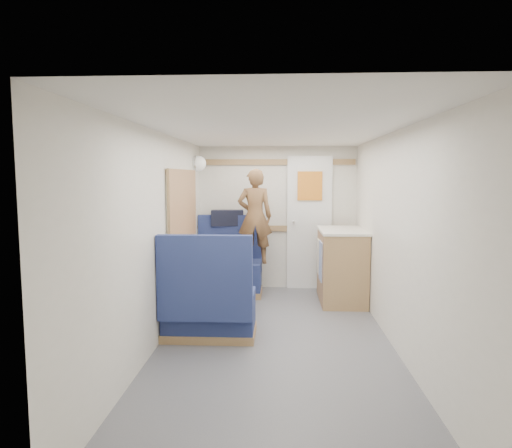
# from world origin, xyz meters

# --- Properties ---
(floor) EXTENTS (4.50, 4.50, 0.00)m
(floor) POSITION_xyz_m (0.00, 0.00, 0.00)
(floor) COLOR #515156
(floor) RESTS_ON ground
(ceiling) EXTENTS (4.50, 4.50, 0.00)m
(ceiling) POSITION_xyz_m (0.00, 0.00, 2.00)
(ceiling) COLOR silver
(ceiling) RESTS_ON wall_back
(wall_back) EXTENTS (2.20, 0.02, 2.00)m
(wall_back) POSITION_xyz_m (0.00, 2.25, 1.00)
(wall_back) COLOR silver
(wall_back) RESTS_ON floor
(wall_left) EXTENTS (0.02, 4.50, 2.00)m
(wall_left) POSITION_xyz_m (-1.10, 0.00, 1.00)
(wall_left) COLOR silver
(wall_left) RESTS_ON floor
(wall_right) EXTENTS (0.02, 4.50, 2.00)m
(wall_right) POSITION_xyz_m (1.10, 0.00, 1.00)
(wall_right) COLOR silver
(wall_right) RESTS_ON floor
(oak_trim_low) EXTENTS (2.15, 0.02, 0.08)m
(oak_trim_low) POSITION_xyz_m (0.00, 2.23, 0.85)
(oak_trim_low) COLOR #8E6240
(oak_trim_low) RESTS_ON wall_back
(oak_trim_high) EXTENTS (2.15, 0.02, 0.08)m
(oak_trim_high) POSITION_xyz_m (0.00, 2.23, 1.78)
(oak_trim_high) COLOR #8E6240
(oak_trim_high) RESTS_ON wall_back
(side_window) EXTENTS (0.04, 1.30, 0.72)m
(side_window) POSITION_xyz_m (-1.08, 1.00, 1.25)
(side_window) COLOR #BAC0A3
(side_window) RESTS_ON wall_left
(rear_door) EXTENTS (0.62, 0.12, 1.86)m
(rear_door) POSITION_xyz_m (0.45, 2.22, 0.97)
(rear_door) COLOR white
(rear_door) RESTS_ON wall_back
(dinette_table) EXTENTS (0.62, 0.92, 0.72)m
(dinette_table) POSITION_xyz_m (-0.65, 1.00, 0.57)
(dinette_table) COLOR white
(dinette_table) RESTS_ON floor
(bench_far) EXTENTS (0.90, 0.59, 1.05)m
(bench_far) POSITION_xyz_m (-0.65, 1.86, 0.30)
(bench_far) COLOR #182A4D
(bench_far) RESTS_ON floor
(bench_near) EXTENTS (0.90, 0.59, 1.05)m
(bench_near) POSITION_xyz_m (-0.65, 0.14, 0.30)
(bench_near) COLOR #182A4D
(bench_near) RESTS_ON floor
(ledge) EXTENTS (0.90, 0.14, 0.04)m
(ledge) POSITION_xyz_m (-0.65, 2.12, 0.88)
(ledge) COLOR #8E6240
(ledge) RESTS_ON bench_far
(dome_light) EXTENTS (0.20, 0.20, 0.20)m
(dome_light) POSITION_xyz_m (-1.04, 1.85, 1.75)
(dome_light) COLOR white
(dome_light) RESTS_ON wall_left
(galley_counter) EXTENTS (0.57, 0.92, 0.92)m
(galley_counter) POSITION_xyz_m (0.82, 1.55, 0.47)
(galley_counter) COLOR #8E6240
(galley_counter) RESTS_ON floor
(person) EXTENTS (0.46, 0.32, 1.23)m
(person) POSITION_xyz_m (-0.29, 1.72, 1.06)
(person) COLOR brown
(person) RESTS_ON bench_far
(duffel_bag) EXTENTS (0.47, 0.26, 0.21)m
(duffel_bag) POSITION_xyz_m (-0.69, 2.12, 1.01)
(duffel_bag) COLOR black
(duffel_bag) RESTS_ON ledge
(tray) EXTENTS (0.35, 0.39, 0.02)m
(tray) POSITION_xyz_m (-0.50, 0.84, 0.73)
(tray) COLOR white
(tray) RESTS_ON dinette_table
(orange_fruit) EXTENTS (0.08, 0.08, 0.08)m
(orange_fruit) POSITION_xyz_m (-0.44, 0.74, 0.78)
(orange_fruit) COLOR #D76509
(orange_fruit) RESTS_ON tray
(cheese_block) EXTENTS (0.12, 0.10, 0.04)m
(cheese_block) POSITION_xyz_m (-0.49, 0.86, 0.76)
(cheese_block) COLOR #F4E78D
(cheese_block) RESTS_ON tray
(wine_glass) EXTENTS (0.08, 0.08, 0.17)m
(wine_glass) POSITION_xyz_m (-0.62, 1.04, 0.84)
(wine_glass) COLOR white
(wine_glass) RESTS_ON dinette_table
(tumbler_left) EXTENTS (0.07, 0.07, 0.11)m
(tumbler_left) POSITION_xyz_m (-0.87, 0.70, 0.77)
(tumbler_left) COLOR white
(tumbler_left) RESTS_ON dinette_table
(tumbler_mid) EXTENTS (0.07, 0.07, 0.12)m
(tumbler_mid) POSITION_xyz_m (-0.75, 1.36, 0.78)
(tumbler_mid) COLOR white
(tumbler_mid) RESTS_ON dinette_table
(tumbler_right) EXTENTS (0.07, 0.07, 0.12)m
(tumbler_right) POSITION_xyz_m (-0.65, 1.06, 0.78)
(tumbler_right) COLOR white
(tumbler_right) RESTS_ON dinette_table
(beer_glass) EXTENTS (0.07, 0.07, 0.11)m
(beer_glass) POSITION_xyz_m (-0.46, 1.10, 0.78)
(beer_glass) COLOR #925915
(beer_glass) RESTS_ON dinette_table
(pepper_grinder) EXTENTS (0.03, 0.03, 0.09)m
(pepper_grinder) POSITION_xyz_m (-0.72, 0.98, 0.76)
(pepper_grinder) COLOR black
(pepper_grinder) RESTS_ON dinette_table
(salt_grinder) EXTENTS (0.04, 0.04, 0.09)m
(salt_grinder) POSITION_xyz_m (-0.70, 1.04, 0.77)
(salt_grinder) COLOR white
(salt_grinder) RESTS_ON dinette_table
(bread_loaf) EXTENTS (0.18, 0.26, 0.10)m
(bread_loaf) POSITION_xyz_m (-0.43, 1.15, 0.77)
(bread_loaf) COLOR brown
(bread_loaf) RESTS_ON dinette_table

